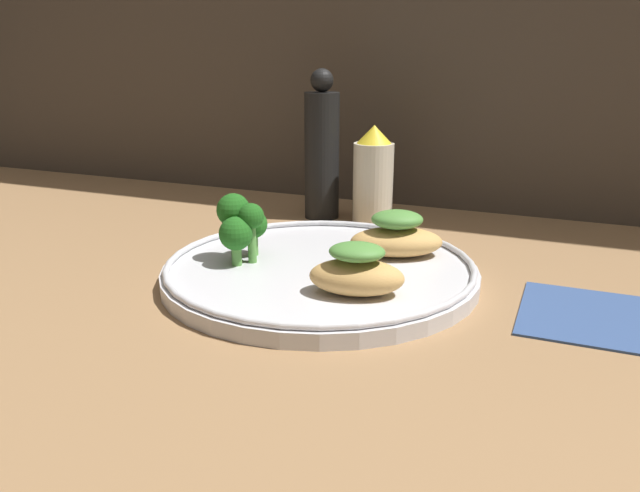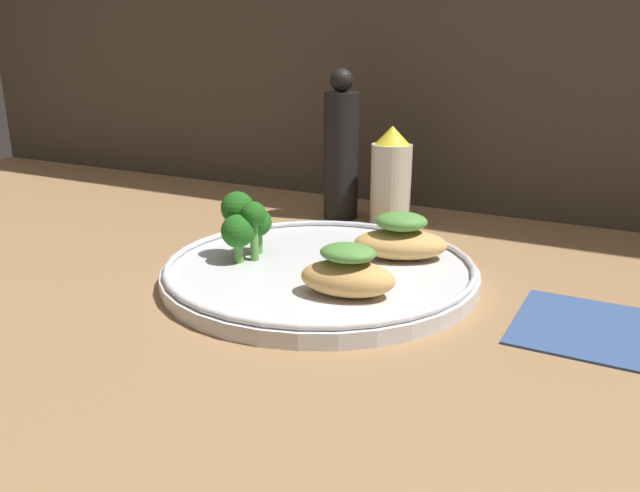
% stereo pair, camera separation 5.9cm
% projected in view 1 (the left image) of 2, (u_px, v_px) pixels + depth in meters
% --- Properties ---
extents(ground_plane, '(1.80, 1.80, 0.01)m').
position_uv_depth(ground_plane, '(320.00, 285.00, 0.60)').
color(ground_plane, '#936D47').
extents(plate, '(0.30, 0.30, 0.02)m').
position_uv_depth(plate, '(320.00, 270.00, 0.59)').
color(plate, silver).
rests_on(plate, ground_plane).
extents(grilled_meat_front, '(0.09, 0.06, 0.04)m').
position_uv_depth(grilled_meat_front, '(357.00, 272.00, 0.52)').
color(grilled_meat_front, tan).
rests_on(grilled_meat_front, plate).
extents(grilled_meat_middle, '(0.10, 0.08, 0.05)m').
position_uv_depth(grilled_meat_middle, '(396.00, 237.00, 0.62)').
color(grilled_meat_middle, tan).
rests_on(grilled_meat_middle, plate).
extents(broccoli_bunch, '(0.05, 0.06, 0.07)m').
position_uv_depth(broccoli_bunch, '(241.00, 223.00, 0.60)').
color(broccoli_bunch, '#569942').
rests_on(broccoli_bunch, plate).
extents(sauce_bottle, '(0.05, 0.05, 0.12)m').
position_uv_depth(sauce_bottle, '(373.00, 177.00, 0.78)').
color(sauce_bottle, beige).
rests_on(sauce_bottle, ground_plane).
extents(pepper_grinder, '(0.04, 0.04, 0.19)m').
position_uv_depth(pepper_grinder, '(322.00, 151.00, 0.80)').
color(pepper_grinder, black).
rests_on(pepper_grinder, ground_plane).
extents(napkin, '(0.12, 0.12, 0.00)m').
position_uv_depth(napkin, '(597.00, 316.00, 0.51)').
color(napkin, '#334C7F').
rests_on(napkin, ground_plane).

